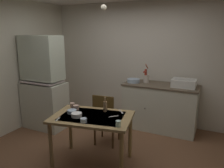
% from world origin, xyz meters
% --- Properties ---
extents(ground_plane, '(5.07, 5.07, 0.00)m').
position_xyz_m(ground_plane, '(0.00, 0.00, 0.00)').
color(ground_plane, brown).
extents(wall_back, '(4.17, 0.10, 2.60)m').
position_xyz_m(wall_back, '(0.00, 1.87, 1.30)').
color(wall_back, beige).
rests_on(wall_back, ground).
extents(wall_left, '(0.10, 3.75, 2.60)m').
position_xyz_m(wall_left, '(-2.09, 0.00, 1.30)').
color(wall_left, beige).
rests_on(wall_left, ground).
extents(hutch_cabinet, '(0.87, 0.52, 1.90)m').
position_xyz_m(hutch_cabinet, '(-1.58, 0.55, 0.89)').
color(hutch_cabinet, beige).
rests_on(hutch_cabinet, ground).
extents(counter_cabinet, '(1.47, 0.64, 0.94)m').
position_xyz_m(counter_cabinet, '(0.60, 1.50, 0.47)').
color(counter_cabinet, beige).
rests_on(counter_cabinet, ground).
extents(sink_basin, '(0.44, 0.34, 0.15)m').
position_xyz_m(sink_basin, '(1.04, 1.50, 1.02)').
color(sink_basin, white).
rests_on(sink_basin, counter_cabinet).
extents(hand_pump, '(0.05, 0.27, 0.39)m').
position_xyz_m(hand_pump, '(0.26, 1.55, 1.11)').
color(hand_pump, maroon).
rests_on(hand_pump, counter_cabinet).
extents(mixing_bowl_counter, '(0.26, 0.26, 0.07)m').
position_xyz_m(mixing_bowl_counter, '(0.03, 1.45, 0.98)').
color(mixing_bowl_counter, '#9EB2C6').
rests_on(mixing_bowl_counter, counter_cabinet).
extents(stoneware_crock, '(0.12, 0.12, 0.16)m').
position_xyz_m(stoneware_crock, '(0.27, 1.56, 1.02)').
color(stoneware_crock, beige).
rests_on(stoneware_crock, counter_cabinet).
extents(dining_table, '(1.27, 0.96, 0.77)m').
position_xyz_m(dining_table, '(-0.00, -0.18, 0.67)').
color(dining_table, olive).
rests_on(dining_table, ground).
extents(chair_far_side, '(0.44, 0.44, 0.93)m').
position_xyz_m(chair_far_side, '(-0.09, 0.43, 0.49)').
color(chair_far_side, '#4F351B').
rests_on(chair_far_side, ground).
extents(serving_bowl_wide, '(0.14, 0.14, 0.05)m').
position_xyz_m(serving_bowl_wide, '(-0.33, -0.22, 0.80)').
color(serving_bowl_wide, '#9EB2C6').
rests_on(serving_bowl_wide, dining_table).
extents(soup_bowl_small, '(0.15, 0.15, 0.06)m').
position_xyz_m(soup_bowl_small, '(-0.18, -0.31, 0.80)').
color(soup_bowl_small, white).
rests_on(soup_bowl_small, dining_table).
extents(teacup_cream, '(0.09, 0.09, 0.06)m').
position_xyz_m(teacup_cream, '(0.02, -0.43, 0.80)').
color(teacup_cream, '#9EB2C6').
rests_on(teacup_cream, dining_table).
extents(mug_dark, '(0.09, 0.09, 0.07)m').
position_xyz_m(mug_dark, '(-0.36, -0.06, 0.81)').
color(mug_dark, tan).
rests_on(mug_dark, dining_table).
extents(teacup_mint, '(0.07, 0.07, 0.08)m').
position_xyz_m(teacup_mint, '(0.50, -0.35, 0.81)').
color(teacup_mint, '#ADD1C1').
rests_on(teacup_mint, dining_table).
extents(mug_tall, '(0.07, 0.07, 0.07)m').
position_xyz_m(mug_tall, '(-0.49, 0.03, 0.80)').
color(mug_tall, tan).
rests_on(mug_tall, dining_table).
extents(glass_bottle, '(0.06, 0.06, 0.23)m').
position_xyz_m(glass_bottle, '(0.09, 0.06, 0.86)').
color(glass_bottle, olive).
rests_on(glass_bottle, dining_table).
extents(table_knife, '(0.15, 0.17, 0.00)m').
position_xyz_m(table_knife, '(0.31, 0.16, 0.77)').
color(table_knife, silver).
rests_on(table_knife, dining_table).
extents(teaspoon_near_bowl, '(0.07, 0.14, 0.00)m').
position_xyz_m(teaspoon_near_bowl, '(-0.37, -0.50, 0.77)').
color(teaspoon_near_bowl, beige).
rests_on(teaspoon_near_bowl, dining_table).
extents(teaspoon_by_cup, '(0.12, 0.12, 0.00)m').
position_xyz_m(teaspoon_by_cup, '(0.30, -0.06, 0.77)').
color(teaspoon_by_cup, beige).
rests_on(teaspoon_by_cup, dining_table).
extents(pendant_bulb, '(0.08, 0.08, 0.08)m').
position_xyz_m(pendant_bulb, '(0.09, 0.04, 2.29)').
color(pendant_bulb, '#F9EFCC').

